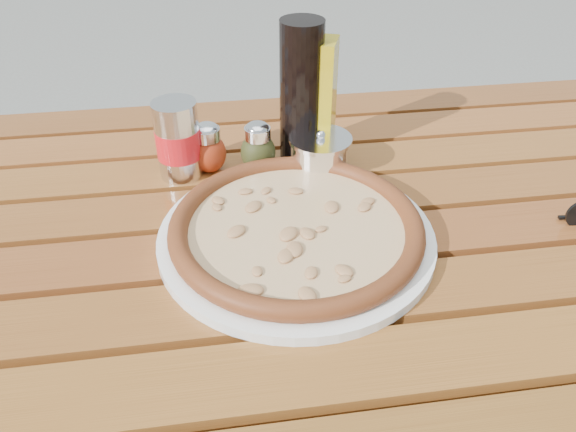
{
  "coord_description": "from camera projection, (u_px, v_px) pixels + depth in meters",
  "views": [
    {
      "loc": [
        -0.09,
        -0.56,
        1.21
      ],
      "look_at": [
        0.0,
        0.02,
        0.78
      ],
      "focal_mm": 35.0,
      "sensor_mm": 36.0,
      "label": 1
    }
  ],
  "objects": [
    {
      "name": "table",
      "position": [
        290.0,
        286.0,
        0.78
      ],
      "size": [
        1.4,
        0.9,
        0.75
      ],
      "color": "#391B0D",
      "rests_on": "ground"
    },
    {
      "name": "plate",
      "position": [
        296.0,
        236.0,
        0.73
      ],
      "size": [
        0.48,
        0.48,
        0.01
      ],
      "primitive_type": "cylinder",
      "rotation": [
        0.0,
        0.0,
        -0.42
      ],
      "color": "white",
      "rests_on": "table"
    },
    {
      "name": "pizza",
      "position": [
        296.0,
        227.0,
        0.72
      ],
      "size": [
        0.45,
        0.45,
        0.03
      ],
      "rotation": [
        0.0,
        0.0,
        -0.51
      ],
      "color": "beige",
      "rests_on": "plate"
    },
    {
      "name": "pepper_shaker",
      "position": [
        208.0,
        148.0,
        0.86
      ],
      "size": [
        0.07,
        0.07,
        0.08
      ],
      "rotation": [
        0.0,
        0.0,
        -0.26
      ],
      "color": "#AA3113",
      "rests_on": "table"
    },
    {
      "name": "oregano_shaker",
      "position": [
        258.0,
        147.0,
        0.86
      ],
      "size": [
        0.07,
        0.07,
        0.08
      ],
      "rotation": [
        0.0,
        0.0,
        -0.26
      ],
      "color": "#363917",
      "rests_on": "table"
    },
    {
      "name": "dark_bottle",
      "position": [
        301.0,
        93.0,
        0.85
      ],
      "size": [
        0.08,
        0.08,
        0.22
      ],
      "primitive_type": "cylinder",
      "rotation": [
        0.0,
        0.0,
        -0.2
      ],
      "color": "black",
      "rests_on": "table"
    },
    {
      "name": "soda_can",
      "position": [
        178.0,
        141.0,
        0.84
      ],
      "size": [
        0.09,
        0.09,
        0.12
      ],
      "rotation": [
        0.0,
        0.0,
        -0.43
      ],
      "color": "silver",
      "rests_on": "table"
    },
    {
      "name": "olive_oil_cruet",
      "position": [
        317.0,
        99.0,
        0.86
      ],
      "size": [
        0.07,
        0.07,
        0.21
      ],
      "rotation": [
        0.0,
        0.0,
        -0.36
      ],
      "color": "#B19812",
      "rests_on": "table"
    },
    {
      "name": "parmesan_tin",
      "position": [
        320.0,
        154.0,
        0.86
      ],
      "size": [
        0.1,
        0.1,
        0.07
      ],
      "rotation": [
        0.0,
        0.0,
        0.05
      ],
      "color": "white",
      "rests_on": "table"
    }
  ]
}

